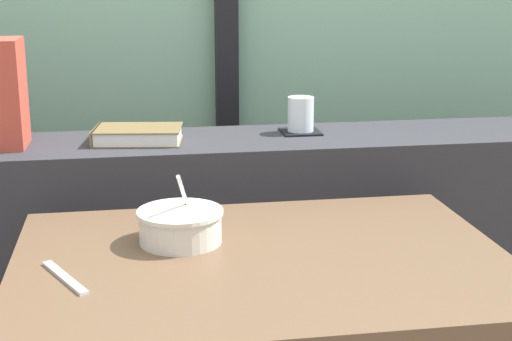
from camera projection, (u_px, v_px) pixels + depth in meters
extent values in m
cube|color=#2D2D33|center=(233.00, 287.00, 2.06)|extent=(2.80, 0.31, 0.82)
cube|color=brown|center=(262.00, 265.00, 1.44)|extent=(0.93, 0.67, 0.03)
cube|color=black|center=(300.00, 132.00, 2.02)|extent=(0.10, 0.10, 0.00)
cylinder|color=white|center=(301.00, 114.00, 2.01)|extent=(0.07, 0.07, 0.09)
cylinder|color=#CC4C38|center=(301.00, 120.00, 2.01)|extent=(0.06, 0.06, 0.05)
cube|color=brown|center=(139.00, 141.00, 1.91)|extent=(0.23, 0.17, 0.00)
cube|color=silver|center=(138.00, 135.00, 1.91)|extent=(0.22, 0.16, 0.03)
cube|color=brown|center=(138.00, 128.00, 1.90)|extent=(0.23, 0.17, 0.00)
cube|color=brown|center=(96.00, 135.00, 1.91)|extent=(0.03, 0.14, 0.04)
cylinder|color=silver|center=(180.00, 226.00, 1.50)|extent=(0.16, 0.16, 0.07)
cylinder|color=silver|center=(180.00, 212.00, 1.50)|extent=(0.17, 0.17, 0.01)
cylinder|color=#9E5B33|center=(180.00, 229.00, 1.51)|extent=(0.14, 0.14, 0.04)
cylinder|color=silver|center=(185.00, 199.00, 1.52)|extent=(0.04, 0.12, 0.13)
ellipsoid|color=silver|center=(185.00, 215.00, 1.55)|extent=(0.03, 0.05, 0.01)
cube|color=silver|center=(65.00, 277.00, 1.33)|extent=(0.09, 0.16, 0.01)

